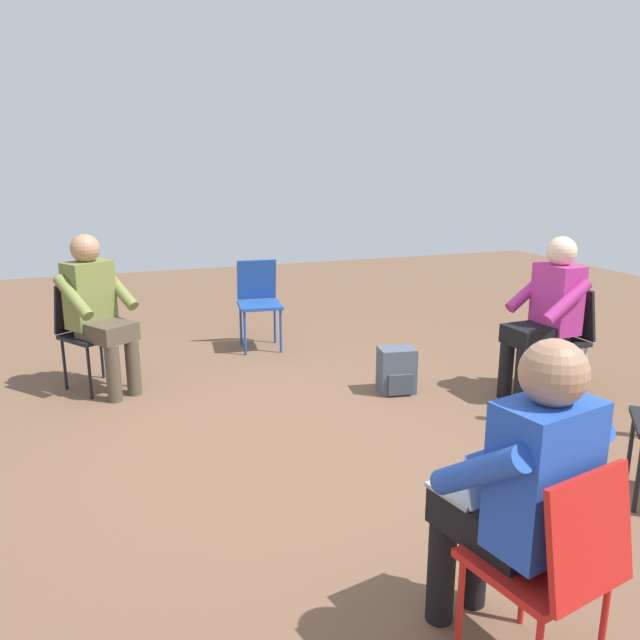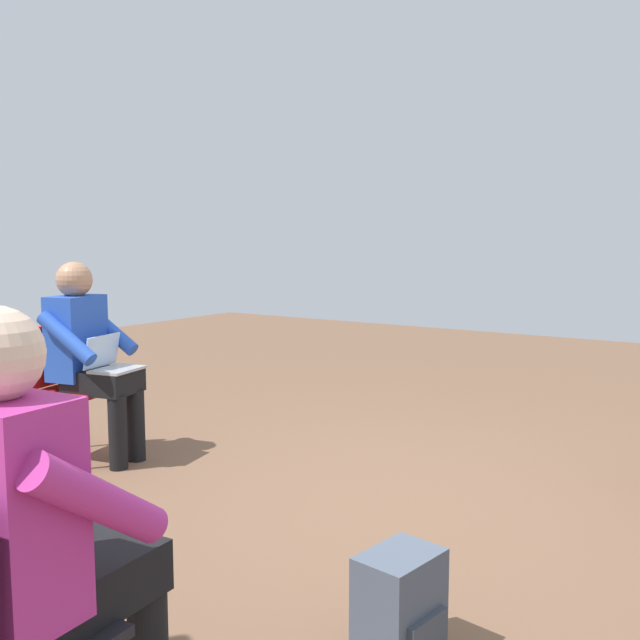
# 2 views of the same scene
# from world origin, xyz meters

# --- Properties ---
(ground_plane) EXTENTS (14.00, 14.00, 0.00)m
(ground_plane) POSITION_xyz_m (0.00, 0.00, 0.00)
(ground_plane) COLOR brown
(chair_south) EXTENTS (0.44, 0.48, 0.85)m
(chair_south) POSITION_xyz_m (-0.36, -2.21, 0.50)
(chair_south) COLOR #1E4799
(chair_south) RESTS_ON ground
(chair_southeast) EXTENTS (0.57, 0.58, 0.85)m
(chair_southeast) POSITION_xyz_m (1.20, -1.60, 0.50)
(chair_southeast) COLOR black
(chair_southeast) RESTS_ON ground
(chair_west) EXTENTS (0.46, 0.42, 0.85)m
(chair_west) POSITION_xyz_m (-2.23, -0.18, 0.50)
(chair_west) COLOR black
(chair_west) RESTS_ON ground
(chair_north) EXTENTS (0.47, 0.51, 0.85)m
(chair_north) POSITION_xyz_m (-0.26, 2.10, 0.50)
(chair_north) COLOR red
(chair_north) RESTS_ON ground
(person_with_laptop) EXTENTS (0.56, 0.58, 1.24)m
(person_with_laptop) POSITION_xyz_m (-0.22, 1.93, 0.69)
(person_with_laptop) COLOR black
(person_with_laptop) RESTS_ON ground
(person_in_olive) EXTENTS (0.63, 0.63, 1.24)m
(person_in_olive) POSITION_xyz_m (1.11, -1.46, 0.69)
(person_in_olive) COLOR #4C4233
(person_in_olive) RESTS_ON ground
(person_in_magenta) EXTENTS (0.54, 0.51, 1.24)m
(person_in_magenta) POSITION_xyz_m (-2.06, -0.17, 0.69)
(person_in_magenta) COLOR black
(person_in_magenta) RESTS_ON ground
(backpack_near_laptop_user) EXTENTS (0.31, 0.28, 0.36)m
(backpack_near_laptop_user) POSITION_xyz_m (-1.06, -0.63, 0.16)
(backpack_near_laptop_user) COLOR #475160
(backpack_near_laptop_user) RESTS_ON ground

